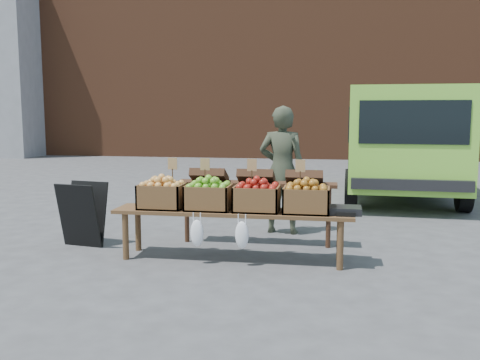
% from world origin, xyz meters
% --- Properties ---
extents(ground, '(80.00, 80.00, 0.00)m').
position_xyz_m(ground, '(0.00, 0.00, 0.00)').
color(ground, '#474749').
extents(brick_building, '(24.00, 4.00, 10.00)m').
position_xyz_m(brick_building, '(0.00, 15.00, 5.00)').
color(brick_building, brown).
rests_on(brick_building, ground).
extents(delivery_van, '(2.36, 4.76, 2.09)m').
position_xyz_m(delivery_van, '(2.08, 5.05, 1.05)').
color(delivery_van, '#80D23A').
rests_on(delivery_van, ground).
extents(vendor, '(0.68, 0.49, 1.75)m').
position_xyz_m(vendor, '(0.07, 1.49, 0.88)').
color(vendor, '#353B2B').
rests_on(vendor, ground).
extents(chalkboard_sign, '(0.58, 0.38, 0.81)m').
position_xyz_m(chalkboard_sign, '(-2.31, 0.34, 0.41)').
color(chalkboard_sign, black).
rests_on(chalkboard_sign, ground).
extents(back_table, '(2.10, 0.44, 1.04)m').
position_xyz_m(back_table, '(-0.19, 0.77, 0.52)').
color(back_table, '#3A2315').
rests_on(back_table, ground).
extents(display_bench, '(2.70, 0.56, 0.57)m').
position_xyz_m(display_bench, '(-0.36, 0.05, 0.28)').
color(display_bench, '#53371F').
rests_on(display_bench, ground).
extents(crate_golden_apples, '(0.50, 0.40, 0.28)m').
position_xyz_m(crate_golden_apples, '(-1.18, 0.05, 0.71)').
color(crate_golden_apples, gold).
rests_on(crate_golden_apples, display_bench).
extents(crate_russet_pears, '(0.50, 0.40, 0.28)m').
position_xyz_m(crate_russet_pears, '(-0.63, 0.05, 0.71)').
color(crate_russet_pears, '#4D962B').
rests_on(crate_russet_pears, display_bench).
extents(crate_red_apples, '(0.50, 0.40, 0.28)m').
position_xyz_m(crate_red_apples, '(-0.08, 0.05, 0.71)').
color(crate_red_apples, maroon).
rests_on(crate_red_apples, display_bench).
extents(crate_green_apples, '(0.50, 0.40, 0.28)m').
position_xyz_m(crate_green_apples, '(0.47, 0.05, 0.71)').
color(crate_green_apples, '#AF6E25').
rests_on(crate_green_apples, display_bench).
extents(weighing_scale, '(0.34, 0.30, 0.08)m').
position_xyz_m(weighing_scale, '(0.89, 0.05, 0.61)').
color(weighing_scale, black).
rests_on(weighing_scale, display_bench).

